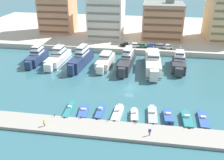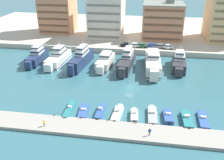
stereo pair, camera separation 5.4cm
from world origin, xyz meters
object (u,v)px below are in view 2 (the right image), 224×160
motorboat_blue_left (84,111)px  motorboat_grey_center_right (152,115)px  yacht_navy_far_left (37,56)px  motorboat_teal_right (187,120)px  car_green_mid_left (142,45)px  car_grey_center (160,46)px  yacht_ivory_center_right (153,62)px  motorboat_teal_far_left (69,110)px  pedestrian_near_edge (150,131)px  yacht_charcoal_center (127,60)px  motorboat_blue_mid_right (168,116)px  car_blue_center_left (152,45)px  yacht_charcoal_mid_right (179,63)px  motorboat_white_center (134,115)px  pedestrian_mid_deck (44,123)px  car_white_center_right (168,46)px  motorboat_blue_mid_left (100,112)px  yacht_ivory_center_left (105,61)px  yacht_white_left (58,58)px  yacht_navy_mid_left (81,59)px  car_black_far_left (126,44)px  motorboat_white_center_left (118,113)px  motorboat_blue_far_right (203,120)px

motorboat_blue_left → motorboat_grey_center_right: 16.91m
yacht_navy_far_left → motorboat_teal_right: 59.52m
car_green_mid_left → car_grey_center: 7.03m
yacht_ivory_center_right → car_grey_center: 17.64m
motorboat_teal_far_left → pedestrian_near_edge: bearing=-20.9°
yacht_charcoal_center → yacht_ivory_center_right: bearing=-2.9°
motorboat_blue_mid_right → car_blue_center_left: (-4.65, 48.14, 2.53)m
motorboat_blue_mid_right → pedestrian_near_edge: pedestrian_near_edge is taller
yacht_charcoal_mid_right → pedestrian_near_edge: bearing=-103.0°
motorboat_teal_right → car_green_mid_left: 50.07m
motorboat_white_center → pedestrian_mid_deck: (-19.48, -7.66, 1.11)m
pedestrian_mid_deck → car_grey_center: bearing=65.1°
car_blue_center_left → car_white_center_right: bearing=-6.0°
car_white_center_right → pedestrian_near_edge: size_ratio=2.32×
yacht_navy_far_left → motorboat_blue_mid_left: yacht_navy_far_left is taller
yacht_ivory_center_left → yacht_white_left: bearing=178.6°
yacht_navy_mid_left → motorboat_grey_center_right: yacht_navy_mid_left is taller
yacht_white_left → yacht_charcoal_center: bearing=0.1°
car_blue_center_left → car_black_far_left: bearing=-179.5°
motorboat_white_center_left → pedestrian_mid_deck: bearing=-152.4°
yacht_navy_mid_left → motorboat_blue_left: size_ratio=2.88×
motorboat_white_center_left → motorboat_teal_right: motorboat_teal_right is taller
motorboat_teal_far_left → motorboat_blue_mid_right: bearing=1.4°
yacht_ivory_center_left → motorboat_white_center: size_ratio=2.71×
yacht_charcoal_mid_right → motorboat_teal_far_left: size_ratio=1.91×
motorboat_white_center_left → motorboat_teal_right: size_ratio=1.01×
motorboat_grey_center_right → motorboat_blue_far_right: motorboat_grey_center_right is taller
yacht_ivory_center_right → car_white_center_right: bearing=70.7°
car_white_center_right → car_green_mid_left: bearing=179.1°
yacht_ivory_center_right → car_black_far_left: size_ratio=5.40×
car_white_center_right → pedestrian_mid_deck: bearing=-117.8°
yacht_navy_mid_left → pedestrian_near_edge: (25.01, -37.82, -0.85)m
motorboat_white_center_left → car_blue_center_left: (7.49, 48.61, 2.59)m
motorboat_grey_center_right → car_blue_center_left: size_ratio=2.09×
motorboat_teal_far_left → motorboat_white_center_left: (12.16, 0.14, 0.02)m
motorboat_white_center_left → pedestrian_near_edge: pedestrian_near_edge is taller
motorboat_grey_center_right → motorboat_teal_right: (7.93, -0.85, 0.11)m
yacht_navy_far_left → yacht_ivory_center_left: bearing=-0.2°
yacht_navy_far_left → car_blue_center_left: 45.50m
pedestrian_near_edge → motorboat_teal_right: bearing=41.1°
yacht_navy_far_left → yacht_charcoal_center: (33.53, 0.42, 0.22)m
motorboat_teal_far_left → motorboat_grey_center_right: size_ratio=0.99×
yacht_white_left → motorboat_blue_mid_right: yacht_white_left is taller
car_black_far_left → motorboat_white_center_left: bearing=-86.3°
motorboat_white_center_left → motorboat_blue_left: bearing=-178.0°
yacht_ivory_center_left → car_white_center_right: bearing=37.2°
yacht_charcoal_mid_right → car_white_center_right: (-3.04, 15.30, 0.87)m
motorboat_white_center_left → car_black_far_left: car_black_far_left is taller
yacht_navy_far_left → motorboat_teal_far_left: bearing=-54.3°
motorboat_blue_left → pedestrian_near_edge: (16.29, -7.47, 1.40)m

